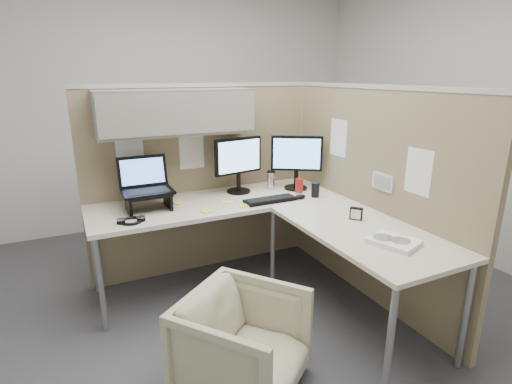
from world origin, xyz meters
name	(u,v)px	position (x,y,z in m)	size (l,w,h in m)	color
ground	(258,311)	(0.00, 0.00, 0.00)	(4.50, 4.50, 0.00)	#3B3B40
partition_back	(191,150)	(-0.22, 0.83, 1.10)	(2.00, 0.36, 1.63)	#8F7F5D
partition_right	(367,194)	(0.90, -0.07, 0.82)	(0.07, 2.03, 1.63)	#8F7F5D
desk	(266,217)	(0.12, 0.13, 0.69)	(2.00, 1.98, 0.73)	beige
office_chair	(243,340)	(-0.41, -0.64, 0.31)	(0.61, 0.57, 0.62)	beige
monitor_left	(238,161)	(0.14, 0.68, 1.00)	(0.44, 0.20, 0.47)	black
monitor_right	(297,158)	(0.64, 0.55, 1.00)	(0.39, 0.26, 0.47)	black
laptop_station	(147,190)	(-0.64, 0.58, 0.88)	(0.36, 0.31, 0.38)	black
keyboard	(270,200)	(0.26, 0.33, 0.74)	(0.42, 0.14, 0.02)	black
mouse	(300,197)	(0.51, 0.29, 0.75)	(0.10, 0.06, 0.03)	black
travel_mug	(271,180)	(0.44, 0.65, 0.81)	(0.07, 0.07, 0.16)	silver
soda_can_green	(315,190)	(0.65, 0.28, 0.79)	(0.07, 0.07, 0.12)	black
soda_can_silver	(299,186)	(0.60, 0.44, 0.79)	(0.07, 0.07, 0.12)	#B21E1E
sticky_note_c	(180,203)	(-0.40, 0.59, 0.73)	(0.08, 0.08, 0.01)	#FAE741
sticky_note_b	(244,206)	(0.03, 0.31, 0.73)	(0.08, 0.08, 0.01)	#FAE741
sticky_note_d	(228,202)	(-0.05, 0.45, 0.73)	(0.08, 0.08, 0.01)	#FAE741
sticky_note_a	(206,211)	(-0.28, 0.31, 0.73)	(0.08, 0.08, 0.01)	#FAE741
headphones	(131,221)	(-0.81, 0.33, 0.74)	(0.19, 0.16, 0.03)	black
paper_stack	(394,242)	(0.54, -0.72, 0.75)	(0.29, 0.33, 0.03)	white
desk_clock	(356,214)	(0.61, -0.29, 0.77)	(0.08, 0.09, 0.09)	black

